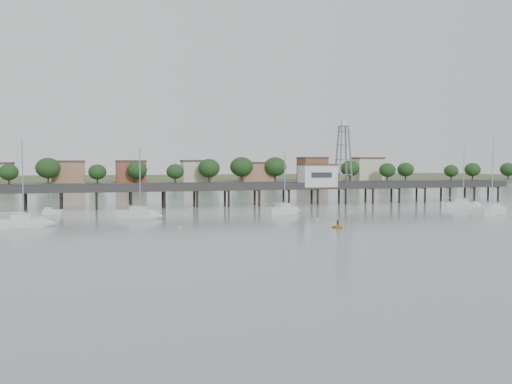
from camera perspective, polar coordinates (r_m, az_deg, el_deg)
ground_plane at (r=68.22m, az=5.49°, el=-5.20°), size 500.00×500.00×0.00m
pier at (r=125.47m, az=-4.49°, el=0.29°), size 150.00×5.00×5.50m
pier_building at (r=132.55m, az=6.16°, el=1.67°), size 8.40×5.40×5.30m
lattice_tower at (r=135.08m, az=8.74°, el=3.55°), size 3.20×3.20×15.50m
sailboat_e at (r=127.27m, az=20.40°, el=-1.28°), size 8.35×6.09×13.59m
sailboat_b at (r=100.44m, az=-11.09°, el=-2.24°), size 7.82×6.34×13.07m
sailboat_a at (r=91.88m, az=-21.66°, el=-2.88°), size 8.50×3.34×13.68m
sailboat_d at (r=116.87m, az=22.77°, el=-1.69°), size 10.21×7.07×16.30m
sailboat_c at (r=107.10m, az=3.18°, el=-1.86°), size 7.62×4.78×12.25m
white_tender at (r=112.98m, az=-19.67°, el=-1.88°), size 3.95×2.54×1.42m
yellow_dinghy at (r=85.07m, az=8.16°, el=-3.59°), size 1.90×0.64×2.63m
dinghy_occupant at (r=85.07m, az=8.16°, el=-3.59°), size 0.66×1.10×0.25m
mooring_buoys at (r=100.82m, az=5.67°, el=-2.50°), size 61.09×21.55×0.39m
far_shore at (r=303.63m, az=-11.08°, el=1.29°), size 500.00×170.00×10.40m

